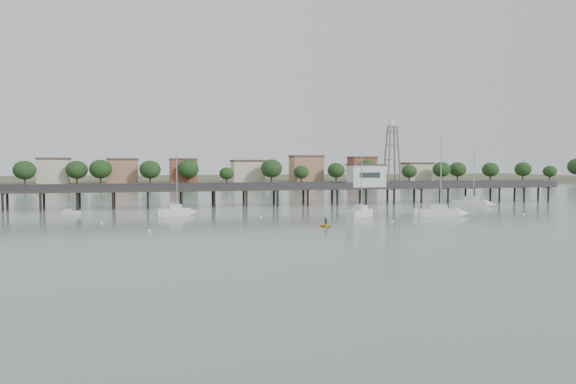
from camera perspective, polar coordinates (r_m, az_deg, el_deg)
name	(u,v)px	position (r m, az deg, el deg)	size (l,w,h in m)	color
ground_plane	(357,244)	(67.43, 6.99, -5.24)	(500.00, 500.00, 0.00)	slate
pier	(260,189)	(124.80, -2.82, 0.32)	(150.00, 5.00, 5.50)	#2D2823
pier_building	(366,175)	(131.76, 7.92, 1.68)	(8.40, 5.40, 5.30)	silver
lattice_tower	(392,156)	(134.27, 10.52, 3.58)	(3.20, 3.20, 15.50)	slate
sailboat_b	(180,212)	(104.32, -10.87, -1.99)	(7.07, 3.20, 11.41)	silver
sailboat_d	(447,213)	(105.02, 15.80, -2.03)	(9.59, 4.97, 15.11)	silver
sailboat_c	(363,213)	(101.82, 7.65, -2.09)	(7.09, 6.42, 12.35)	silver
sailboat_e	(478,203)	(130.55, 18.72, -1.11)	(8.18, 6.98, 13.84)	silver
white_tender	(71,213)	(111.10, -21.19, -1.98)	(3.37, 2.26, 1.21)	silver
yellow_dinghy	(326,227)	(84.49, 3.85, -3.55)	(1.88, 0.55, 2.64)	yellow
dinghy_occupant	(326,227)	(84.49, 3.85, -3.55)	(0.45, 1.24, 0.30)	black
mooring_buoys	(317,218)	(96.91, 3.00, -2.66)	(75.37, 28.26, 0.39)	#F0EDBB
far_shore	(197,179)	(303.04, -9.23, 1.32)	(500.00, 170.00, 10.40)	#475133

